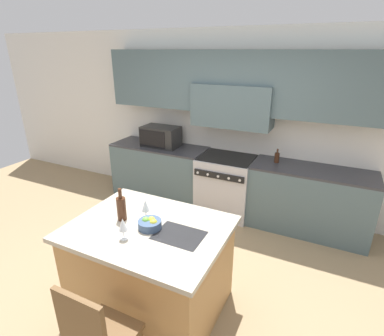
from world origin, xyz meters
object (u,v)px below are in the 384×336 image
microwave (161,136)px  island_chair (96,336)px  wine_bottle (121,208)px  wine_glass_near (123,225)px  range_stove (226,185)px  wine_glass_far (146,206)px  oil_bottle_on_counter (277,157)px  fruit_bowl (150,224)px

microwave → island_chair: 3.27m
wine_bottle → island_chair: bearing=-64.1°
wine_bottle → wine_glass_near: size_ratio=1.62×
range_stove → microwave: 1.31m
wine_glass_far → oil_bottle_on_counter: oil_bottle_on_counter is taller
wine_glass_near → island_chair: bearing=-71.4°
oil_bottle_on_counter → island_chair: bearing=-100.8°
island_chair → range_stove: bearing=92.4°
island_chair → wine_glass_far: bearing=103.0°
fruit_bowl → range_stove: bearing=90.5°
wine_glass_near → fruit_bowl: wine_glass_near is taller
microwave → wine_glass_near: microwave is taller
wine_glass_far → wine_bottle: bearing=-150.9°
wine_glass_far → oil_bottle_on_counter: bearing=68.5°
wine_glass_far → fruit_bowl: 0.19m
wine_bottle → microwave: bearing=112.2°
island_chair → wine_glass_near: (-0.21, 0.62, 0.47)m
wine_glass_far → fruit_bowl: wine_glass_far is taller
wine_glass_near → oil_bottle_on_counter: size_ratio=1.00×
microwave → range_stove: bearing=-0.9°
range_stove → fruit_bowl: (0.02, -2.09, 0.50)m
wine_bottle → wine_glass_near: bearing=-49.3°
range_stove → wine_bottle: bearing=-98.1°
wine_glass_near → wine_bottle: bearing=130.7°
island_chair → wine_bottle: size_ratio=3.18×
island_chair → wine_bottle: bearing=115.9°
island_chair → oil_bottle_on_counter: bearing=79.2°
wine_glass_near → oil_bottle_on_counter: 2.53m
microwave → wine_glass_far: (1.05, -1.99, -0.04)m
island_chair → wine_glass_far: 1.11m
microwave → oil_bottle_on_counter: 1.86m
microwave → island_chair: size_ratio=0.59×
wine_glass_far → range_stove: bearing=87.0°
range_stove → wine_bottle: (-0.30, -2.08, 0.57)m
wine_glass_far → island_chair: bearing=-77.0°
wine_bottle → wine_glass_near: wine_bottle is taller
wine_bottle → fruit_bowl: size_ratio=1.51×
microwave → wine_glass_near: (1.07, -2.35, -0.04)m
microwave → wine_glass_far: bearing=-62.1°
wine_glass_far → oil_bottle_on_counter: (0.81, 2.05, -0.05)m
wine_bottle → wine_glass_near: 0.32m
oil_bottle_on_counter → range_stove: bearing=-173.7°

